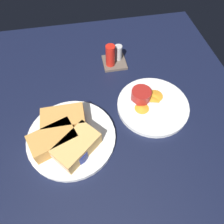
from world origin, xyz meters
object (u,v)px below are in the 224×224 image
(condiment_caddy, at_px, (113,57))
(ramekin_light_gravy, at_px, (140,95))
(sandwich_half_near, at_px, (62,120))
(sandwich_half_extra, at_px, (76,146))
(sandwich_half_far, at_px, (52,140))
(ramekin_dark_sauce, at_px, (74,151))
(spoon_by_gravy_ramekin, at_px, (137,103))
(spoon_by_dark_ramekin, at_px, (63,140))
(plate_chips_companion, at_px, (152,106))
(plate_sandwich_main, at_px, (70,138))

(condiment_caddy, bearing_deg, ramekin_light_gravy, -74.93)
(sandwich_half_near, bearing_deg, sandwich_half_extra, -71.87)
(sandwich_half_far, bearing_deg, sandwich_half_extra, -26.87)
(condiment_caddy, bearing_deg, ramekin_dark_sauce, -116.30)
(ramekin_dark_sauce, relative_size, spoon_by_gravy_ramekin, 0.76)
(spoon_by_dark_ramekin, distance_m, plate_chips_companion, 0.31)
(condiment_caddy, bearing_deg, sandwich_half_extra, -116.20)
(spoon_by_gravy_ramekin, bearing_deg, ramekin_dark_sauce, -147.25)
(ramekin_light_gravy, bearing_deg, sandwich_half_far, -158.38)
(sandwich_half_far, xyz_separation_m, sandwich_half_extra, (0.06, -0.03, 0.00))
(plate_sandwich_main, height_order, ramekin_dark_sauce, ramekin_dark_sauce)
(condiment_caddy, bearing_deg, spoon_by_dark_ramekin, -123.65)
(plate_chips_companion, relative_size, condiment_caddy, 2.55)
(sandwich_half_near, height_order, sandwich_half_extra, same)
(ramekin_light_gravy, bearing_deg, condiment_caddy, 105.07)
(sandwich_half_extra, bearing_deg, ramekin_dark_sauce, -119.39)
(sandwich_half_far, relative_size, sandwich_half_extra, 1.00)
(plate_sandwich_main, xyz_separation_m, ramekin_dark_sauce, (0.01, -0.06, 0.03))
(ramekin_light_gravy, height_order, spoon_by_gravy_ramekin, ramekin_light_gravy)
(sandwich_half_near, xyz_separation_m, sandwich_half_extra, (0.03, -0.10, 0.00))
(plate_chips_companion, bearing_deg, ramekin_light_gravy, 140.19)
(sandwich_half_near, bearing_deg, sandwich_half_far, -116.87)
(sandwich_half_near, height_order, condiment_caddy, condiment_caddy)
(spoon_by_gravy_ramekin, bearing_deg, spoon_by_dark_ramekin, -159.72)
(plate_chips_companion, bearing_deg, spoon_by_dark_ramekin, -165.08)
(plate_sandwich_main, height_order, condiment_caddy, condiment_caddy)
(ramekin_dark_sauce, xyz_separation_m, condiment_caddy, (0.18, 0.36, -0.00))
(spoon_by_dark_ramekin, relative_size, condiment_caddy, 0.98)
(plate_chips_companion, bearing_deg, sandwich_half_near, -175.90)
(ramekin_light_gravy, bearing_deg, plate_sandwich_main, -157.71)
(plate_sandwich_main, height_order, sandwich_half_far, sandwich_half_far)
(sandwich_half_far, height_order, plate_chips_companion, sandwich_half_far)
(sandwich_half_extra, distance_m, condiment_caddy, 0.39)
(sandwich_half_near, bearing_deg, ramekin_dark_sauce, -76.75)
(plate_sandwich_main, distance_m, sandwich_half_extra, 0.06)
(plate_chips_companion, bearing_deg, ramekin_dark_sauce, -154.38)
(sandwich_half_far, relative_size, ramekin_light_gravy, 2.24)
(ramekin_light_gravy, bearing_deg, sandwich_half_near, -168.82)
(sandwich_half_extra, distance_m, plate_chips_companion, 0.29)
(ramekin_dark_sauce, bearing_deg, spoon_by_dark_ramekin, 120.21)
(plate_chips_companion, bearing_deg, condiment_caddy, 111.27)
(sandwich_half_far, height_order, ramekin_light_gravy, sandwich_half_far)
(plate_sandwich_main, relative_size, sandwich_half_near, 2.04)
(ramekin_light_gravy, distance_m, spoon_by_gravy_ramekin, 0.03)
(sandwich_half_near, height_order, ramekin_dark_sauce, sandwich_half_near)
(ramekin_light_gravy, bearing_deg, sandwich_half_extra, -146.90)
(sandwich_half_extra, height_order, spoon_by_gravy_ramekin, sandwich_half_extra)
(ramekin_dark_sauce, xyz_separation_m, ramekin_light_gravy, (0.24, 0.16, 0.00))
(plate_chips_companion, xyz_separation_m, spoon_by_gravy_ramekin, (-0.05, 0.01, 0.01))
(plate_sandwich_main, bearing_deg, plate_chips_companion, 14.01)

